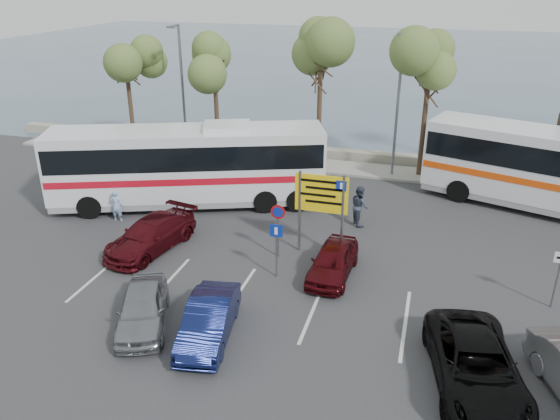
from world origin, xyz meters
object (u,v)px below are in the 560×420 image
(pedestrian_far, at_px, (360,206))
(direction_sign, at_px, (321,200))
(street_lamp_right, at_px, (398,98))
(suv_black, at_px, (476,366))
(street_lamp_left, at_px, (182,85))
(car_blue, at_px, (209,320))
(coach_bus_left, at_px, (188,168))
(pedestrian_near, at_px, (116,206))
(car_red, at_px, (333,261))
(car_maroon, at_px, (151,235))
(car_silver_a, at_px, (142,308))

(pedestrian_far, bearing_deg, direction_sign, 129.89)
(street_lamp_right, height_order, suv_black, street_lamp_right)
(street_lamp_left, height_order, car_blue, street_lamp_left)
(car_blue, distance_m, suv_black, 8.20)
(car_blue, bearing_deg, coach_bus_left, 108.41)
(car_blue, xyz_separation_m, pedestrian_near, (-7.80, 7.20, 0.12))
(direction_sign, relative_size, pedestrian_near, 2.31)
(car_red, bearing_deg, street_lamp_right, 87.40)
(street_lamp_left, xyz_separation_m, direction_sign, (11.00, -10.32, -2.17))
(pedestrian_far, bearing_deg, pedestrian_near, 73.13)
(coach_bus_left, height_order, suv_black, coach_bus_left)
(direction_sign, distance_m, car_maroon, 7.42)
(coach_bus_left, bearing_deg, pedestrian_near, -131.75)
(coach_bus_left, distance_m, suv_black, 16.85)
(coach_bus_left, height_order, car_blue, coach_bus_left)
(coach_bus_left, xyz_separation_m, suv_black, (13.50, -10.00, -1.24))
(car_maroon, xyz_separation_m, pedestrian_near, (-3.00, 2.20, 0.10))
(pedestrian_near, bearing_deg, car_maroon, 133.31)
(car_red, xyz_separation_m, suv_black, (5.11, -5.00, 0.06))
(car_red, bearing_deg, car_blue, -119.02)
(street_lamp_right, xyz_separation_m, pedestrian_near, (-12.00, -9.82, -3.82))
(suv_black, bearing_deg, car_maroon, 148.12)
(street_lamp_right, height_order, pedestrian_far, street_lamp_right)
(car_silver_a, relative_size, suv_black, 0.76)
(pedestrian_near, bearing_deg, suv_black, 145.33)
(coach_bus_left, height_order, car_silver_a, coach_bus_left)
(car_blue, bearing_deg, suv_black, -9.51)
(car_silver_a, bearing_deg, pedestrian_far, 37.44)
(suv_black, bearing_deg, car_red, 124.79)
(pedestrian_near, bearing_deg, car_blue, 126.85)
(street_lamp_left, height_order, pedestrian_near, street_lamp_left)
(direction_sign, height_order, pedestrian_far, direction_sign)
(car_silver_a, distance_m, car_red, 7.42)
(car_maroon, bearing_deg, street_lamp_left, 120.43)
(car_silver_a, xyz_separation_m, pedestrian_near, (-5.40, 7.20, 0.12))
(street_lamp_right, height_order, coach_bus_left, street_lamp_right)
(street_lamp_right, relative_size, car_maroon, 1.71)
(car_silver_a, bearing_deg, car_maroon, 92.99)
(car_blue, relative_size, pedestrian_near, 2.56)
(suv_black, relative_size, pedestrian_near, 3.25)
(car_maroon, bearing_deg, street_lamp_right, 65.19)
(car_silver_a, relative_size, car_blue, 0.97)
(direction_sign, bearing_deg, suv_black, -48.16)
(suv_black, relative_size, pedestrian_far, 2.65)
(car_silver_a, height_order, car_red, car_silver_a)
(street_lamp_left, bearing_deg, car_maroon, -71.59)
(car_maroon, distance_m, pedestrian_near, 3.72)
(direction_sign, relative_size, car_blue, 0.90)
(direction_sign, distance_m, car_blue, 7.27)
(pedestrian_near, bearing_deg, street_lamp_left, -94.63)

